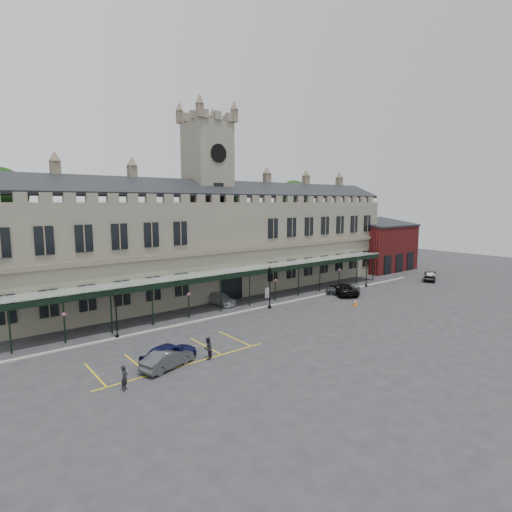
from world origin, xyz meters
TOP-DOWN VIEW (x-y plane):
  - ground at (0.00, 0.00)m, footprint 140.00×140.00m
  - station_building at (0.00, 15.91)m, footprint 60.00×10.36m
  - clock_tower at (0.00, 16.00)m, footprint 5.60×5.60m
  - canopy at (0.00, 7.46)m, footprint 50.00×4.10m
  - brick_annex at (34.00, 12.97)m, footprint 12.40×8.36m
  - kerb at (0.00, 5.50)m, footprint 60.00×0.40m
  - parking_markings at (-14.00, -1.50)m, footprint 16.00×6.00m
  - tree_behind_left at (-22.00, 25.00)m, footprint 6.00×6.00m
  - tree_behind_mid at (8.00, 25.00)m, footprint 6.00×6.00m
  - tree_behind_right at (24.00, 25.00)m, footprint 6.00×6.00m
  - lamp_post_left at (-16.10, 5.59)m, footprint 0.40×0.40m
  - lamp_post_mid at (1.12, 4.89)m, footprint 0.46×0.46m
  - lamp_post_right at (19.62, 5.24)m, footprint 0.41×0.41m
  - traffic_cone at (9.66, -0.53)m, footprint 0.45×0.45m
  - sign_board at (4.18, 8.90)m, footprint 0.76×0.13m
  - bollard_left at (-1.99, 9.84)m, footprint 0.16×0.16m
  - bollard_right at (4.47, 9.55)m, footprint 0.16×0.16m
  - car_left_a at (-15.00, -2.33)m, footprint 4.83×2.83m
  - car_left_b at (-15.50, -3.06)m, footprint 4.43×2.60m
  - car_taxi at (-2.30, 10.00)m, footprint 2.40×4.86m
  - car_van at (13.00, 4.04)m, footprint 4.71×5.82m
  - car_right_a at (13.00, 4.05)m, footprint 4.14×4.61m
  - car_right_b at (31.00, 1.78)m, footprint 4.79×3.44m
  - person_a at (-19.20, -4.54)m, footprint 0.71×0.72m
  - person_b at (-12.30, -3.48)m, footprint 1.06×1.02m

SIDE VIEW (x-z plane):
  - ground at x=0.00m, z-range 0.00..0.00m
  - parking_markings at x=-14.00m, z-range -0.01..0.01m
  - kerb at x=0.00m, z-range 0.00..0.12m
  - traffic_cone at x=9.66m, z-range -0.01..0.71m
  - bollard_left at x=-1.99m, z-range 0.00..0.91m
  - bollard_right at x=4.47m, z-range 0.00..0.92m
  - sign_board at x=4.18m, z-range -0.02..1.28m
  - car_taxi at x=-2.30m, z-range 0.00..1.36m
  - car_left_b at x=-15.50m, z-range 0.00..1.38m
  - car_van at x=13.00m, z-range 0.00..1.47m
  - car_right_b at x=31.00m, z-range 0.00..1.50m
  - car_right_a at x=13.00m, z-range 0.00..1.52m
  - car_left_a at x=-15.00m, z-range 0.00..1.54m
  - person_a at x=-19.20m, z-range 0.00..1.68m
  - person_b at x=-12.30m, z-range 0.00..1.72m
  - canopy at x=0.00m, z-range 0.25..4.55m
  - lamp_post_left at x=-16.10m, z-range 0.40..4.65m
  - lamp_post_right at x=19.62m, z-range 0.40..4.69m
  - lamp_post_mid at x=1.12m, z-range 0.45..5.31m
  - brick_annex at x=34.00m, z-range -0.46..8.77m
  - station_building at x=0.00m, z-range -2.18..15.12m
  - tree_behind_left at x=-22.00m, z-range 4.81..20.81m
  - tree_behind_mid at x=8.00m, z-range 4.81..20.81m
  - tree_behind_right at x=24.00m, z-range 4.81..20.81m
  - clock_tower at x=0.00m, z-range 0.71..25.51m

